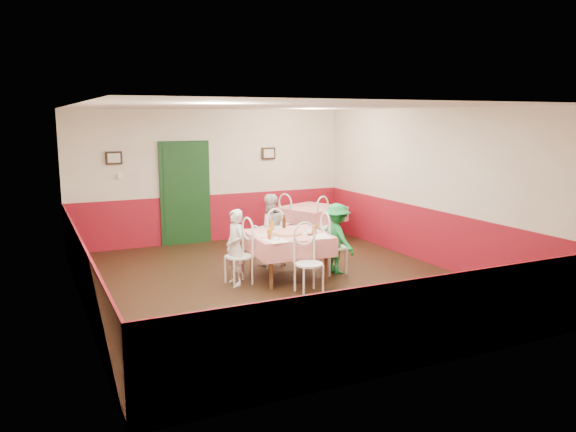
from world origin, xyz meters
name	(u,v)px	position (x,y,z in m)	size (l,w,h in m)	color
floor	(280,283)	(0.00, 0.00, 0.00)	(7.00, 7.00, 0.00)	black
ceiling	(280,106)	(0.00, 0.00, 2.80)	(7.00, 7.00, 0.00)	white
back_wall	(212,176)	(0.00, 3.50, 1.40)	(6.00, 0.10, 2.80)	beige
front_wall	(422,240)	(0.00, -3.50, 1.40)	(6.00, 0.10, 2.80)	beige
left_wall	(78,210)	(-3.00, 0.00, 1.40)	(0.10, 7.00, 2.80)	beige
right_wall	(431,187)	(3.00, 0.00, 1.40)	(0.10, 7.00, 2.80)	beige
wainscot_back	(213,218)	(0.00, 3.48, 0.50)	(6.00, 0.03, 1.00)	maroon
wainscot_front	(418,324)	(0.00, -3.48, 0.50)	(6.00, 0.03, 1.00)	maroon
wainscot_left	(83,275)	(-2.98, 0.00, 0.50)	(0.03, 7.00, 1.00)	maroon
wainscot_right	(429,236)	(2.98, 0.00, 0.50)	(0.03, 7.00, 1.00)	maroon
door	(185,194)	(-0.60, 3.45, 1.05)	(0.96, 0.06, 2.10)	black
picture_left	(114,158)	(-2.00, 3.45, 1.85)	(0.32, 0.03, 0.26)	black
picture_right	(269,153)	(1.30, 3.45, 1.85)	(0.32, 0.03, 0.26)	black
thermostat	(120,176)	(-1.90, 3.45, 1.50)	(0.10, 0.03, 0.10)	white
main_table	(288,256)	(0.22, 0.17, 0.38)	(1.22, 1.22, 0.77)	red
second_table	(312,225)	(1.86, 2.46, 0.38)	(1.12, 1.12, 0.77)	red
chair_left	(239,257)	(-0.62, 0.22, 0.45)	(0.42, 0.42, 0.90)	white
chair_right	(334,247)	(1.07, 0.12, 0.45)	(0.42, 0.42, 0.90)	white
chair_far	(270,241)	(0.27, 1.02, 0.45)	(0.42, 0.42, 0.90)	white
chair_near	(309,264)	(0.17, -0.68, 0.45)	(0.42, 0.42, 0.90)	white
chair_second_a	(280,224)	(1.11, 2.46, 0.45)	(0.42, 0.42, 0.90)	white
chair_second_b	(329,227)	(1.86, 1.71, 0.45)	(0.42, 0.42, 0.90)	white
pizza	(288,233)	(0.20, 0.12, 0.77)	(0.45, 0.45, 0.03)	#B74723
plate_left	(263,235)	(-0.21, 0.18, 0.77)	(0.25, 0.25, 0.01)	white
plate_right	(311,231)	(0.65, 0.16, 0.77)	(0.25, 0.25, 0.01)	white
plate_far	(278,228)	(0.25, 0.62, 0.77)	(0.25, 0.25, 0.01)	white
glass_a	(270,234)	(-0.21, -0.07, 0.84)	(0.08, 0.08, 0.16)	#BF7219
glass_b	(314,230)	(0.58, -0.06, 0.84)	(0.08, 0.08, 0.15)	#BF7219
glass_c	(272,226)	(0.12, 0.59, 0.83)	(0.07, 0.07, 0.14)	#BF7219
beer_bottle	(284,222)	(0.33, 0.56, 0.87)	(0.06, 0.06, 0.22)	#381C0A
shaker_a	(272,238)	(-0.23, -0.22, 0.81)	(0.04, 0.04, 0.09)	silver
shaker_b	(279,238)	(-0.15, -0.28, 0.81)	(0.04, 0.04, 0.09)	silver
shaker_c	(270,237)	(-0.24, -0.14, 0.81)	(0.04, 0.04, 0.09)	#B23319
menu_left	(276,240)	(-0.18, -0.23, 0.76)	(0.30, 0.40, 0.00)	white
menu_right	(320,236)	(0.58, -0.25, 0.76)	(0.30, 0.40, 0.00)	white
wallet	(312,235)	(0.50, -0.12, 0.77)	(0.11, 0.09, 0.02)	black
diner_left	(235,247)	(-0.67, 0.23, 0.61)	(0.44, 0.29, 1.21)	gray
diner_far	(269,230)	(0.28, 1.07, 0.65)	(0.63, 0.49, 1.30)	gray
diner_right	(337,238)	(1.12, 0.12, 0.60)	(0.78, 0.45, 1.20)	gray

